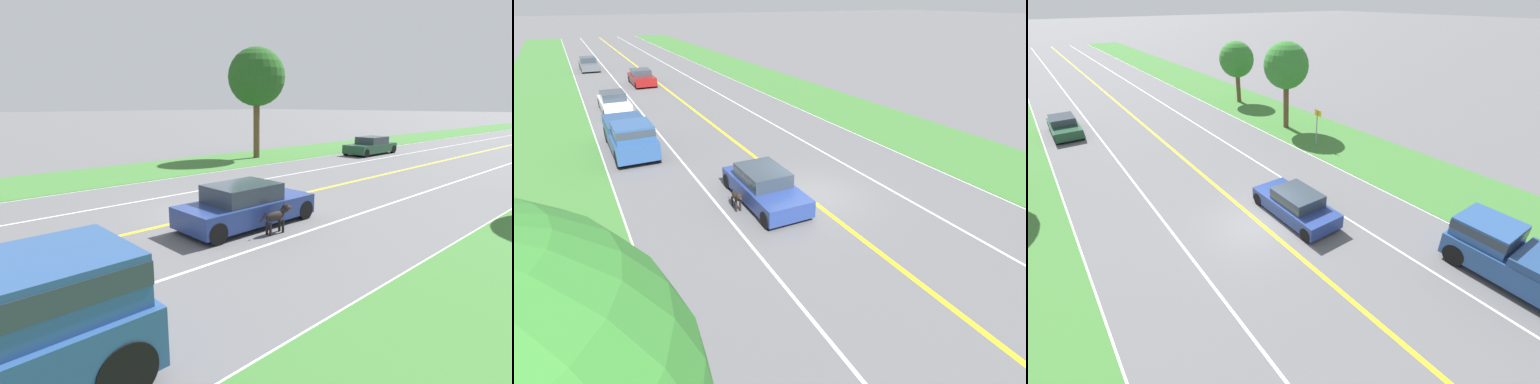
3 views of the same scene
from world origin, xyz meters
TOP-DOWN VIEW (x-y plane):
  - ground_plane at (0.00, 0.00)m, footprint 400.00×400.00m
  - centre_divider_line at (0.00, 0.00)m, footprint 0.18×160.00m
  - lane_edge_line_right at (7.00, 0.00)m, footprint 0.14×160.00m
  - lane_edge_line_left at (-7.00, 0.00)m, footprint 0.14×160.00m
  - lane_dash_same_dir at (3.50, 0.00)m, footprint 0.10×160.00m
  - lane_dash_oncoming at (-3.50, 0.00)m, footprint 0.10×160.00m
  - grass_verge_right at (10.00, 0.00)m, footprint 6.00×160.00m
  - grass_verge_left at (-10.00, 0.00)m, footprint 6.00×160.00m
  - ego_car at (1.71, -0.39)m, footprint 1.89×4.50m
  - dog at (2.95, -0.23)m, footprint 0.29×1.26m
  - pickup_truck at (5.46, -8.49)m, footprint 2.08×5.38m
  - car_trailing_near at (5.09, -17.62)m, footprint 1.86×4.42m
  - car_trailing_mid at (1.50, -26.63)m, footprint 1.89×4.38m
  - car_trailing_far at (5.18, -37.41)m, footprint 1.87×4.30m
  - street_sign at (8.41, 5.77)m, footprint 0.11×0.64m

SIDE VIEW (x-z plane):
  - ground_plane at x=0.00m, z-range 0.00..0.00m
  - centre_divider_line at x=0.00m, z-range 0.00..0.01m
  - lane_edge_line_right at x=7.00m, z-range 0.00..0.01m
  - lane_edge_line_left at x=-7.00m, z-range 0.00..0.01m
  - lane_dash_same_dir at x=3.50m, z-range 0.00..0.01m
  - lane_dash_oncoming at x=-3.50m, z-range 0.00..0.01m
  - grass_verge_right at x=10.00m, z-range 0.00..0.03m
  - grass_verge_left at x=-10.00m, z-range 0.00..0.03m
  - dog at x=2.95m, z-range 0.10..0.96m
  - ego_car at x=1.71m, z-range -0.05..1.30m
  - car_trailing_near at x=5.09m, z-range -0.05..1.31m
  - car_trailing_mid at x=1.50m, z-range -0.05..1.34m
  - car_trailing_far at x=5.18m, z-range -0.05..1.37m
  - pickup_truck at x=5.46m, z-range 0.02..1.91m
  - street_sign at x=8.41m, z-range 0.33..2.84m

